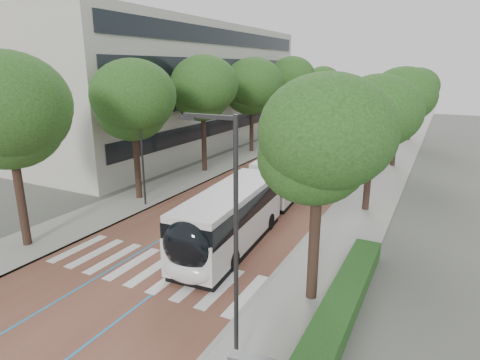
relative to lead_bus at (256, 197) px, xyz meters
name	(u,v)px	position (x,y,z in m)	size (l,w,h in m)	color
ground	(136,278)	(-2.04, -8.73, -1.63)	(160.00, 160.00, 0.00)	#51544C
road	(342,140)	(-2.04, 31.27, -1.62)	(11.00, 140.00, 0.02)	brown
sidewalk_left	(288,136)	(-9.54, 31.27, -1.57)	(4.00, 140.00, 0.12)	#9A9791
sidewalk_right	(403,145)	(5.46, 31.27, -1.57)	(4.00, 140.00, 0.12)	#9A9791
kerb_left	(301,137)	(-7.64, 31.27, -1.57)	(0.20, 140.00, 0.14)	gray
kerb_right	(387,144)	(3.56, 31.27, -1.57)	(0.20, 140.00, 0.14)	gray
zebra_crossing	(153,269)	(-1.84, -7.73, -1.60)	(10.55, 3.60, 0.01)	silver
lane_line_left	(330,139)	(-3.64, 31.27, -1.60)	(0.12, 126.00, 0.01)	teal
lane_line_right	(354,141)	(-0.44, 31.27, -1.60)	(0.12, 126.00, 0.01)	teal
office_building	(164,87)	(-21.52, 19.27, 5.37)	(18.11, 40.00, 14.00)	#B8B6AA
hedge	(333,324)	(7.06, -8.73, -1.11)	(1.20, 14.00, 0.80)	#153D15
streetlight_near	(230,229)	(4.58, -11.73, 3.19)	(1.82, 0.20, 8.00)	#2A2A2C
streetlight_far	(375,124)	(4.58, 13.27, 3.19)	(1.82, 0.20, 8.00)	#2A2A2C
lamp_post_left	(142,148)	(-8.14, -0.73, 2.49)	(0.14, 0.14, 8.00)	#2A2A2C
trees_left	(238,90)	(-9.54, 16.03, 5.38)	(6.47, 60.95, 10.12)	black
trees_right	(393,105)	(5.66, 15.02, 4.63)	(6.05, 47.26, 8.81)	black
lead_bus	(256,197)	(0.00, 0.00, 0.00)	(3.83, 18.53, 3.20)	black
bus_queued_0	(332,151)	(0.52, 15.96, 0.00)	(3.03, 12.49, 3.20)	silver
bus_queued_1	(357,132)	(0.20, 28.83, 0.00)	(3.23, 12.52, 3.20)	silver
bus_queued_2	(376,120)	(0.29, 42.28, 0.00)	(3.12, 12.50, 3.20)	silver
bus_queued_3	(388,112)	(0.41, 55.03, 0.00)	(3.08, 12.50, 3.20)	silver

